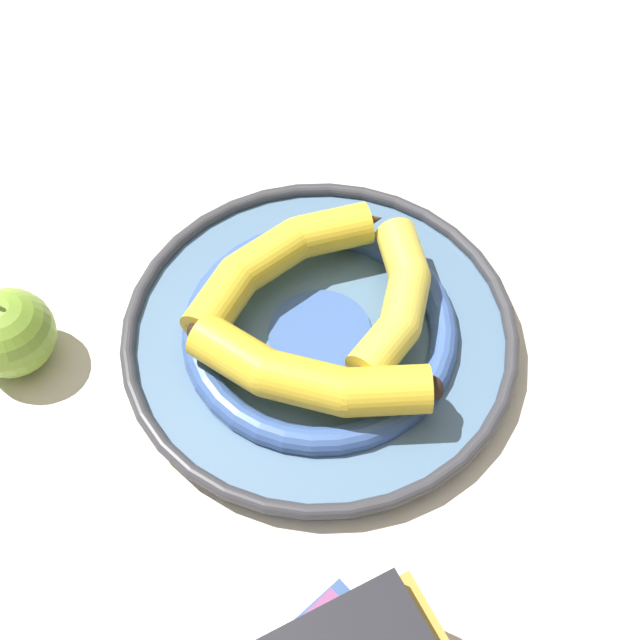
# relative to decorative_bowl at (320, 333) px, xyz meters

# --- Properties ---
(ground_plane) EXTENTS (2.80, 2.80, 0.00)m
(ground_plane) POSITION_rel_decorative_bowl_xyz_m (0.01, 0.01, -0.01)
(ground_plane) COLOR beige
(decorative_bowl) EXTENTS (0.34, 0.34, 0.03)m
(decorative_bowl) POSITION_rel_decorative_bowl_xyz_m (0.00, 0.00, 0.00)
(decorative_bowl) COLOR slate
(decorative_bowl) RESTS_ON ground_plane
(banana_a) EXTENTS (0.15, 0.18, 0.04)m
(banana_a) POSITION_rel_decorative_bowl_xyz_m (-0.05, 0.04, 0.04)
(banana_a) COLOR gold
(banana_a) RESTS_ON decorative_bowl
(banana_b) EXTENTS (0.22, 0.06, 0.04)m
(banana_b) POSITION_rel_decorative_bowl_xyz_m (0.00, -0.07, 0.04)
(banana_b) COLOR gold
(banana_b) RESTS_ON decorative_bowl
(banana_c) EXTENTS (0.06, 0.18, 0.04)m
(banana_c) POSITION_rel_decorative_bowl_xyz_m (0.06, 0.02, 0.03)
(banana_c) COLOR gold
(banana_c) RESTS_ON decorative_bowl
(apple) EXTENTS (0.08, 0.08, 0.09)m
(apple) POSITION_rel_decorative_bowl_xyz_m (-0.25, -0.08, 0.02)
(apple) COLOR olive
(apple) RESTS_ON ground_plane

